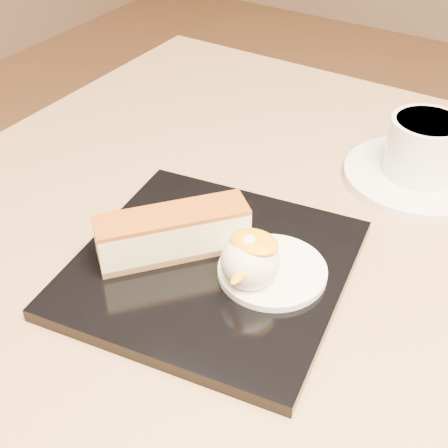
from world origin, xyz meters
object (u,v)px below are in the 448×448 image
Objects in this scene: dessert_plate at (211,268)px; coffee_cup at (426,146)px; cheesecake at (173,233)px; ice_cream_scoop at (250,261)px; table at (280,392)px; saucer at (417,176)px.

coffee_cup reaches higher than dessert_plate.
ice_cream_scoop is (0.08, 0.00, 0.00)m from cheesecake.
cheesecake is at bearing -137.49° from coffee_cup.
coffee_cup is (0.10, 0.23, 0.03)m from dessert_plate.
table is 3.64× the size of dessert_plate.
coffee_cup is (0.14, 0.24, 0.01)m from cheesecake.
coffee_cup reaches higher than cheesecake.
ice_cream_scoop reaches higher than saucer.
ice_cream_scoop is 0.49× the size of coffee_cup.
coffee_cup is at bearing 65.99° from dessert_plate.
dessert_plate is 0.04m from cheesecake.
ice_cream_scoop is at bearing -7.13° from dessert_plate.
dessert_plate is 1.84× the size of cheesecake.
table is at bearing 27.27° from dessert_plate.
saucer reaches higher than table.
dessert_plate is 0.26m from coffee_cup.
table is at bearing -28.86° from cheesecake.
ice_cream_scoop is at bearing -104.63° from saucer.
ice_cream_scoop reaches higher than cheesecake.
saucer is at bearing 10.49° from cheesecake.
dessert_plate reaches higher than saucer.
saucer is (0.14, 0.24, -0.03)m from cheesecake.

